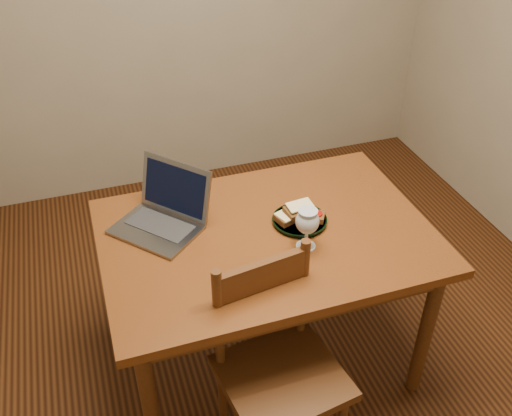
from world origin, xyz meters
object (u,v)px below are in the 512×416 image
object	(u,v)px
table	(266,249)
milk_glass	(307,229)
chair	(279,363)
plate	(300,221)
laptop	(165,210)

from	to	relation	value
table	milk_glass	size ratio (longest dim) A/B	7.44
chair	plate	world-z (taller)	chair
plate	laptop	world-z (taller)	laptop
plate	milk_glass	distance (m)	0.17
table	chair	size ratio (longest dim) A/B	2.73
chair	plate	distance (m)	0.57
milk_glass	laptop	world-z (taller)	laptop
plate	milk_glass	bearing A→B (deg)	-103.13
chair	laptop	world-z (taller)	laptop
chair	plate	xyz separation A→B (m)	(0.25, 0.45, 0.26)
plate	table	bearing A→B (deg)	-171.69
table	plate	size ratio (longest dim) A/B	5.82
table	chair	xyz separation A→B (m)	(-0.10, -0.43, -0.17)
table	milk_glass	bearing A→B (deg)	-48.48
chair	plate	size ratio (longest dim) A/B	2.13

